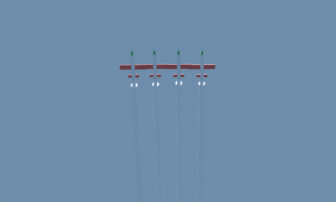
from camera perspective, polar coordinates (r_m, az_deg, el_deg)
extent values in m
cylinder|color=silver|center=(269.79, 2.37, 2.46)|extent=(1.19, 10.28, 1.19)
cone|color=#198C33|center=(265.73, 2.38, 3.41)|extent=(1.13, 1.73, 1.13)
ellipsoid|color=#0C263F|center=(268.63, 2.37, 2.89)|extent=(0.65, 2.38, 0.54)
cube|color=red|center=(270.08, 2.37, 2.37)|extent=(8.65, 2.06, 0.13)
cube|color=red|center=(273.00, 2.35, 1.75)|extent=(3.68, 1.19, 0.13)
cube|color=#198C33|center=(274.03, 2.35, 1.98)|extent=(0.11, 1.41, 1.84)
cylinder|color=black|center=(273.52, 2.35, 1.63)|extent=(0.89, 0.65, 0.89)
cylinder|color=silver|center=(268.98, 0.74, 2.48)|extent=(1.19, 10.28, 1.19)
cone|color=#198C33|center=(264.92, 0.73, 3.43)|extent=(1.13, 1.73, 1.13)
ellipsoid|color=#0C263F|center=(267.82, 0.74, 2.91)|extent=(0.65, 2.38, 0.54)
cube|color=red|center=(269.27, 0.74, 2.39)|extent=(8.65, 2.06, 0.13)
cube|color=red|center=(272.19, 0.75, 1.76)|extent=(3.68, 1.19, 0.13)
cube|color=#198C33|center=(273.22, 0.75, 1.99)|extent=(0.11, 1.41, 1.84)
cylinder|color=black|center=(272.70, 0.75, 1.65)|extent=(0.89, 0.65, 0.89)
cylinder|color=silver|center=(268.89, -0.91, 2.48)|extent=(1.19, 10.28, 1.19)
cone|color=#198C33|center=(264.83, -0.95, 3.42)|extent=(1.13, 1.73, 1.13)
ellipsoid|color=#0C263F|center=(267.72, -0.93, 2.90)|extent=(0.65, 2.38, 0.54)
cube|color=red|center=(269.17, -0.91, 2.38)|extent=(8.65, 2.06, 0.13)
cube|color=red|center=(272.09, -0.89, 1.76)|extent=(3.68, 1.19, 0.13)
cube|color=#198C33|center=(273.13, -0.88, 1.99)|extent=(0.11, 1.41, 1.84)
cylinder|color=black|center=(272.61, -0.88, 1.64)|extent=(0.89, 0.65, 0.89)
cylinder|color=silver|center=(269.73, -2.44, 2.44)|extent=(1.19, 10.28, 1.19)
cone|color=#198C33|center=(265.67, -2.50, 3.38)|extent=(1.13, 1.73, 1.13)
ellipsoid|color=#0C263F|center=(268.56, -2.46, 2.86)|extent=(0.65, 2.38, 0.54)
cube|color=red|center=(270.01, -2.43, 2.34)|extent=(8.65, 2.06, 0.13)
cube|color=red|center=(272.93, -2.39, 1.72)|extent=(3.68, 1.19, 0.13)
cube|color=#198C33|center=(273.96, -2.38, 1.95)|extent=(0.11, 1.41, 1.84)
cylinder|color=black|center=(273.44, -2.39, 1.61)|extent=(0.89, 0.65, 0.89)
cylinder|color=white|center=(295.72, 2.28, -2.67)|extent=(1.20, 61.58, 1.20)
cylinder|color=white|center=(301.26, 2.26, -3.61)|extent=(2.28, 70.81, 2.28)
cylinder|color=white|center=(293.73, 0.80, -2.47)|extent=(1.20, 58.42, 1.20)
cylinder|color=white|center=(298.97, 0.81, -3.37)|extent=(2.28, 67.18, 2.28)
cylinder|color=white|center=(298.41, -0.69, -3.29)|extent=(1.20, 71.25, 1.20)
cylinder|color=white|center=(304.89, -0.65, -4.35)|extent=(2.28, 81.93, 2.28)
cylinder|color=white|center=(300.57, -2.05, -3.54)|extent=(1.20, 74.80, 1.20)
cylinder|color=white|center=(307.39, -1.98, -4.63)|extent=(2.28, 86.02, 2.28)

